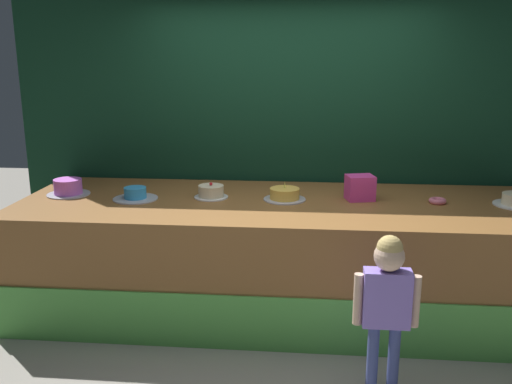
{
  "coord_description": "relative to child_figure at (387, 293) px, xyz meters",
  "views": [
    {
      "loc": [
        0.17,
        -3.55,
        2.05
      ],
      "look_at": [
        -0.2,
        0.42,
        1.05
      ],
      "focal_mm": 39.03,
      "sensor_mm": 36.0,
      "label": 1
    }
  ],
  "objects": [
    {
      "name": "pink_box",
      "position": [
        -0.07,
        1.23,
        0.35
      ],
      "size": [
        0.24,
        0.22,
        0.2
      ],
      "primitive_type": "cube",
      "rotation": [
        0.0,
        0.0,
        0.23
      ],
      "color": "#E23F9C",
      "rests_on": "stage_platform"
    },
    {
      "name": "child_figure",
      "position": [
        0.0,
        0.0,
        0.0
      ],
      "size": [
        0.39,
        0.18,
        1.02
      ],
      "color": "#3F4C8C",
      "rests_on": "ground_plane"
    },
    {
      "name": "cake_center",
      "position": [
        -1.26,
        1.19,
        0.3
      ],
      "size": [
        0.27,
        0.27,
        0.13
      ],
      "color": "white",
      "rests_on": "stage_platform"
    },
    {
      "name": "cake_right",
      "position": [
        -0.66,
        1.17,
        0.29
      ],
      "size": [
        0.34,
        0.34,
        0.15
      ],
      "color": "silver",
      "rests_on": "stage_platform"
    },
    {
      "name": "cake_far_left",
      "position": [
        -2.46,
        1.17,
        0.31
      ],
      "size": [
        0.35,
        0.35,
        0.13
      ],
      "color": "silver",
      "rests_on": "stage_platform"
    },
    {
      "name": "cake_left",
      "position": [
        -1.86,
        1.08,
        0.29
      ],
      "size": [
        0.36,
        0.36,
        0.1
      ],
      "color": "silver",
      "rests_on": "stage_platform"
    },
    {
      "name": "donut",
      "position": [
        0.53,
        1.18,
        0.27
      ],
      "size": [
        0.13,
        0.13,
        0.04
      ],
      "primitive_type": "torus",
      "color": "pink",
      "rests_on": "stage_platform"
    },
    {
      "name": "ground_plane",
      "position": [
        -0.66,
        0.43,
        -0.66
      ],
      "size": [
        12.0,
        12.0,
        0.0
      ],
      "primitive_type": "plane",
      "color": "gray"
    },
    {
      "name": "stage_platform",
      "position": [
        -0.66,
        1.12,
        -0.21
      ],
      "size": [
        4.21,
        1.42,
        0.91
      ],
      "color": "brown",
      "rests_on": "ground_plane"
    },
    {
      "name": "curtain_backdrop",
      "position": [
        -0.66,
        1.92,
        0.8
      ],
      "size": [
        5.0,
        0.08,
        2.91
      ],
      "primitive_type": "cube",
      "color": "#113823",
      "rests_on": "ground_plane"
    }
  ]
}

